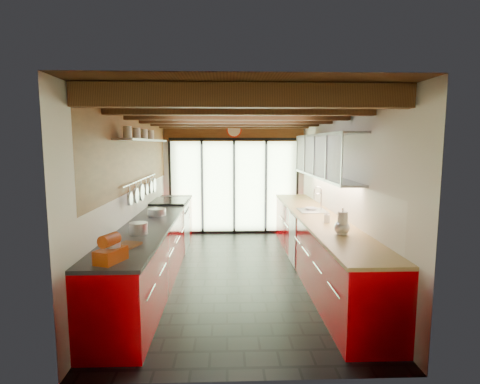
{
  "coord_description": "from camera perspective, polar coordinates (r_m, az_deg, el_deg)",
  "views": [
    {
      "loc": [
        -0.16,
        -5.75,
        2.04
      ],
      "look_at": [
        0.06,
        0.4,
        1.25
      ],
      "focal_mm": 28.0,
      "sensor_mm": 36.0,
      "label": 1
    }
  ],
  "objects": [
    {
      "name": "ground",
      "position": [
        6.1,
        -0.4,
        -12.21
      ],
      "size": [
        5.5,
        5.5,
        0.0
      ],
      "primitive_type": "plane",
      "color": "black",
      "rests_on": "ground"
    },
    {
      "name": "room_shell",
      "position": [
        5.76,
        -0.41,
        3.47
      ],
      "size": [
        5.5,
        5.5,
        5.5
      ],
      "color": "silver",
      "rests_on": "ground"
    },
    {
      "name": "ceiling_beams",
      "position": [
        6.14,
        -0.52,
        11.25
      ],
      "size": [
        3.14,
        5.06,
        4.9
      ],
      "color": "#593316",
      "rests_on": "ground"
    },
    {
      "name": "glass_door",
      "position": [
        8.45,
        -0.91,
        4.73
      ],
      "size": [
        2.95,
        0.1,
        2.9
      ],
      "color": "#C6EAAD",
      "rests_on": "ground"
    },
    {
      "name": "left_counter",
      "position": [
        6.07,
        -12.65,
        -7.96
      ],
      "size": [
        0.68,
        5.0,
        0.92
      ],
      "color": "#B70005",
      "rests_on": "ground"
    },
    {
      "name": "range_stove",
      "position": [
        7.45,
        -10.6,
        -4.97
      ],
      "size": [
        0.66,
        0.9,
        0.97
      ],
      "color": "silver",
      "rests_on": "ground"
    },
    {
      "name": "right_counter",
      "position": [
        6.13,
        11.7,
        -7.76
      ],
      "size": [
        0.68,
        5.0,
        0.92
      ],
      "color": "#B70005",
      "rests_on": "ground"
    },
    {
      "name": "sink_assembly",
      "position": [
        6.41,
        11.09,
        -2.52
      ],
      "size": [
        0.45,
        0.52,
        0.43
      ],
      "color": "silver",
      "rests_on": "right_counter"
    },
    {
      "name": "upper_cabinets_right",
      "position": [
        6.26,
        12.78,
        5.4
      ],
      "size": [
        0.34,
        3.0,
        3.0
      ],
      "color": "silver",
      "rests_on": "ground"
    },
    {
      "name": "left_wall_fixtures",
      "position": [
        6.15,
        -14.36,
        4.87
      ],
      "size": [
        0.28,
        2.6,
        0.96
      ],
      "color": "silver",
      "rests_on": "ground"
    },
    {
      "name": "stand_mixer",
      "position": [
        3.81,
        -19.07,
        -8.42
      ],
      "size": [
        0.28,
        0.35,
        0.28
      ],
      "color": "#B5400E",
      "rests_on": "left_counter"
    },
    {
      "name": "pot_large",
      "position": [
        4.87,
        -15.2,
        -5.36
      ],
      "size": [
        0.3,
        0.3,
        0.15
      ],
      "primitive_type": "cylinder",
      "rotation": [
        0.0,
        0.0,
        -0.38
      ],
      "color": "silver",
      "rests_on": "left_counter"
    },
    {
      "name": "pot_small",
      "position": [
        6.05,
        -12.55,
        -2.99
      ],
      "size": [
        0.38,
        0.38,
        0.11
      ],
      "primitive_type": "cylinder",
      "rotation": [
        0.0,
        0.0,
        0.41
      ],
      "color": "silver",
      "rests_on": "left_counter"
    },
    {
      "name": "cutting_board",
      "position": [
        4.33,
        -16.95,
        -7.81
      ],
      "size": [
        0.31,
        0.36,
        0.03
      ],
      "primitive_type": "cube",
      "rotation": [
        0.0,
        0.0,
        -0.33
      ],
      "color": "brown",
      "rests_on": "left_counter"
    },
    {
      "name": "kettle",
      "position": [
        4.84,
        15.28,
        -5.11
      ],
      "size": [
        0.25,
        0.27,
        0.23
      ],
      "color": "silver",
      "rests_on": "right_counter"
    },
    {
      "name": "paper_towel",
      "position": [
        4.82,
        15.36,
        -4.65
      ],
      "size": [
        0.16,
        0.16,
        0.34
      ],
      "color": "white",
      "rests_on": "right_counter"
    },
    {
      "name": "soap_bottle",
      "position": [
        5.51,
        13.09,
        -3.68
      ],
      "size": [
        0.09,
        0.1,
        0.17
      ],
      "primitive_type": "imported",
      "rotation": [
        0.0,
        0.0,
        -0.23
      ],
      "color": "silver",
      "rests_on": "right_counter"
    },
    {
      "name": "bowl",
      "position": [
        6.48,
        10.79,
        -2.55
      ],
      "size": [
        0.23,
        0.23,
        0.05
      ],
      "primitive_type": "imported",
      "rotation": [
        0.0,
        0.0,
        0.16
      ],
      "color": "silver",
      "rests_on": "right_counter"
    }
  ]
}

